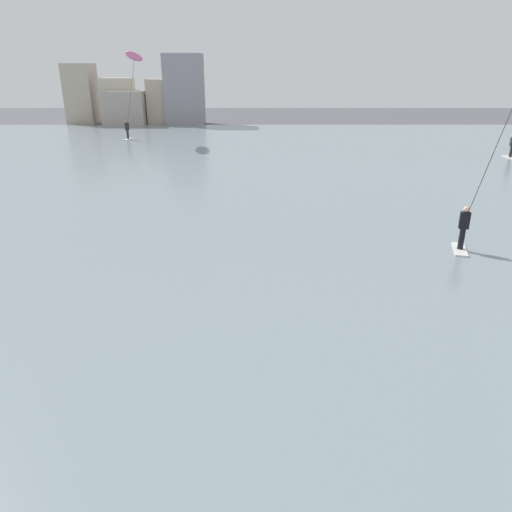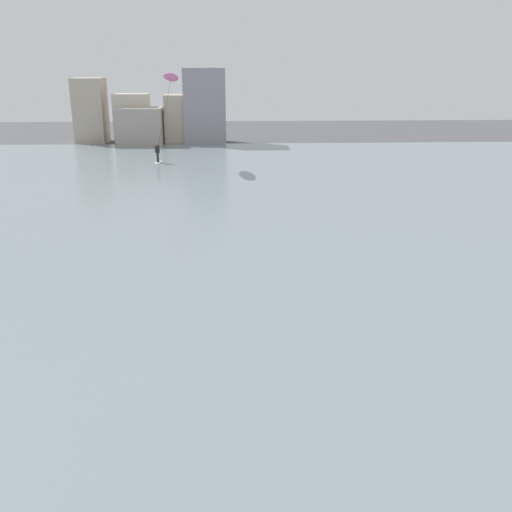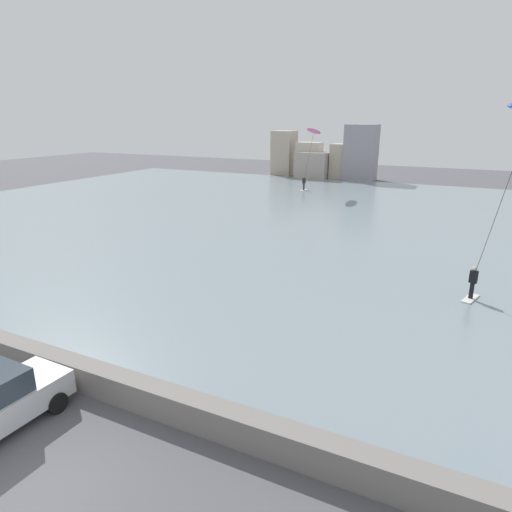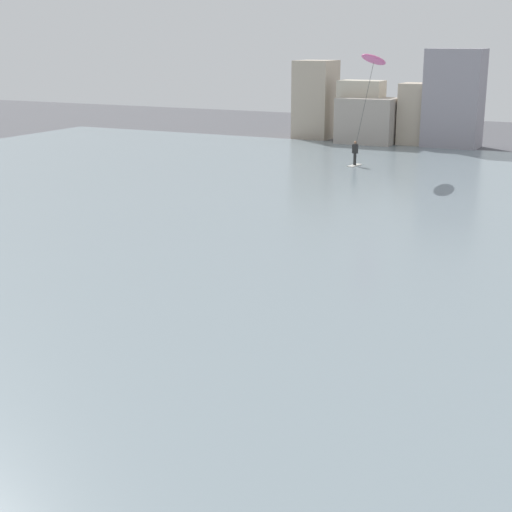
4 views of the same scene
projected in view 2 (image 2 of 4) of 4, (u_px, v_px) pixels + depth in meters
The scene contains 3 objects.
water_bay at pixel (299, 204), 34.74m from camera, with size 84.00×52.00×0.10m, color gray.
far_shore_buildings at pixel (155, 114), 59.09m from camera, with size 15.51×5.30×7.52m.
kitesurfer_pink at pixel (170, 84), 44.69m from camera, with size 2.45×4.05×7.40m.
Camera 2 is at (-4.04, -3.19, 8.33)m, focal length 40.42 mm.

